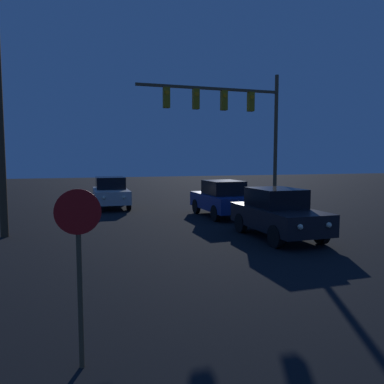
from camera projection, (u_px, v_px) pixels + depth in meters
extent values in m
cube|color=black|center=(278.00, 218.00, 13.50)|extent=(1.93, 4.22, 0.73)
cube|color=black|center=(276.00, 198.00, 13.64)|extent=(1.62, 1.97, 0.69)
cylinder|color=black|center=(321.00, 233.00, 12.57)|extent=(0.21, 0.75, 0.75)
cylinder|color=black|center=(276.00, 236.00, 12.04)|extent=(0.21, 0.75, 0.75)
cylinder|color=black|center=(280.00, 221.00, 15.04)|extent=(0.21, 0.75, 0.75)
cylinder|color=black|center=(241.00, 223.00, 14.51)|extent=(0.21, 0.75, 0.75)
sphere|color=#F9EFC6|center=(329.00, 225.00, 11.64)|extent=(0.18, 0.18, 0.18)
sphere|color=#F9EFC6|center=(300.00, 227.00, 11.33)|extent=(0.18, 0.18, 0.18)
cube|color=navy|center=(222.00, 202.00, 18.55)|extent=(2.01, 4.26, 0.73)
cube|color=black|center=(223.00, 188.00, 18.29)|extent=(1.66, 2.00, 0.69)
cylinder|color=black|center=(196.00, 206.00, 19.53)|extent=(0.23, 0.76, 0.75)
cylinder|color=black|center=(227.00, 205.00, 20.09)|extent=(0.23, 0.76, 0.75)
cylinder|color=black|center=(216.00, 213.00, 17.07)|extent=(0.23, 0.76, 0.75)
cylinder|color=black|center=(249.00, 212.00, 17.64)|extent=(0.23, 0.76, 0.75)
sphere|color=#F9EFC6|center=(197.00, 196.00, 20.37)|extent=(0.18, 0.18, 0.18)
sphere|color=#F9EFC6|center=(215.00, 196.00, 20.71)|extent=(0.18, 0.18, 0.18)
cube|color=beige|center=(111.00, 195.00, 21.67)|extent=(1.94, 4.23, 0.73)
cube|color=black|center=(110.00, 183.00, 21.80)|extent=(1.63, 1.97, 0.69)
cylinder|color=black|center=(129.00, 204.00, 20.70)|extent=(0.22, 0.75, 0.75)
cylinder|color=black|center=(96.00, 205.00, 20.21)|extent=(0.22, 0.75, 0.75)
cylinder|color=black|center=(124.00, 199.00, 23.19)|extent=(0.22, 0.75, 0.75)
cylinder|color=black|center=(95.00, 200.00, 22.70)|extent=(0.22, 0.75, 0.75)
sphere|color=#F9EFC6|center=(124.00, 197.00, 19.78)|extent=(0.18, 0.18, 0.18)
sphere|color=#F9EFC6|center=(104.00, 198.00, 19.49)|extent=(0.18, 0.18, 0.18)
cylinder|color=brown|center=(275.00, 147.00, 18.36)|extent=(0.18, 0.18, 6.89)
cube|color=brown|center=(210.00, 88.00, 17.10)|extent=(6.86, 0.12, 0.12)
cube|color=#A57F14|center=(251.00, 102.00, 17.76)|extent=(0.28, 0.28, 0.90)
cylinder|color=orange|center=(252.00, 97.00, 17.60)|extent=(0.20, 0.02, 0.20)
cube|color=#A57F14|center=(224.00, 100.00, 17.36)|extent=(0.28, 0.28, 0.90)
cylinder|color=orange|center=(225.00, 96.00, 17.19)|extent=(0.20, 0.02, 0.20)
cube|color=#A57F14|center=(196.00, 99.00, 16.95)|extent=(0.28, 0.28, 0.90)
cylinder|color=orange|center=(197.00, 94.00, 16.79)|extent=(0.20, 0.02, 0.20)
cube|color=#A57F14|center=(166.00, 98.00, 16.54)|extent=(0.28, 0.28, 0.90)
cylinder|color=orange|center=(167.00, 92.00, 16.38)|extent=(0.20, 0.02, 0.20)
cylinder|color=brown|center=(80.00, 280.00, 5.08)|extent=(0.07, 0.07, 2.49)
cylinder|color=red|center=(78.00, 212.00, 4.97)|extent=(0.61, 0.03, 0.61)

